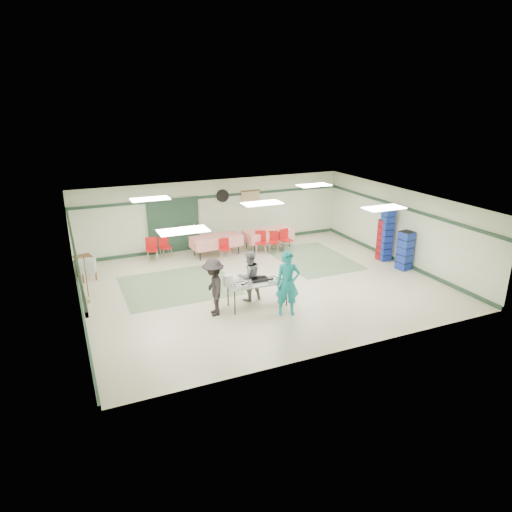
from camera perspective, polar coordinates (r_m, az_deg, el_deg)
name	(u,v)px	position (r m, az deg, el deg)	size (l,w,h in m)	color
floor	(262,284)	(14.79, 0.72, -3.58)	(11.00, 11.00, 0.00)	beige
ceiling	(262,203)	(13.97, 0.77, 6.69)	(11.00, 11.00, 0.00)	white
wall_back	(215,213)	(18.36, -5.09, 5.32)	(11.00, 11.00, 0.00)	beige
wall_front	(343,300)	(10.66, 10.83, -5.38)	(11.00, 11.00, 0.00)	beige
wall_left	(75,270)	(13.16, -21.63, -1.62)	(9.00, 9.00, 0.00)	beige
wall_right	(401,226)	(17.25, 17.66, 3.58)	(9.00, 9.00, 0.00)	beige
trim_back	(215,196)	(18.18, -5.13, 7.44)	(11.00, 0.06, 0.10)	#203A2A
baseboard_back	(217,244)	(18.68, -4.95, 1.46)	(11.00, 0.06, 0.12)	#203A2A
trim_left	(73,245)	(12.95, -21.88, 1.29)	(9.00, 0.06, 0.10)	#203A2A
baseboard_left	(83,313)	(13.65, -20.85, -6.68)	(9.00, 0.06, 0.12)	#203A2A
trim_right	(402,207)	(17.07, 17.81, 5.83)	(9.00, 0.06, 0.10)	#203A2A
baseboard_right	(397,260)	(17.60, 17.16, -0.47)	(9.00, 0.06, 0.12)	#203A2A
green_patch_a	(178,285)	(14.92, -9.69, -3.65)	(3.50, 3.00, 0.01)	gray
green_patch_b	(313,259)	(17.25, 7.15, -0.34)	(2.50, 3.50, 0.01)	gray
double_door_left	(162,227)	(17.83, -11.72, 3.58)	(0.90, 0.06, 2.10)	gray
double_door_right	(186,224)	(18.04, -8.77, 3.93)	(0.90, 0.06, 2.10)	gray
door_frame	(174,226)	(17.91, -10.23, 3.74)	(2.00, 0.03, 2.15)	#203A2A
wall_fan	(223,196)	(18.25, -4.20, 7.51)	(0.50, 0.50, 0.10)	black
scroll_banner	(250,198)	(18.72, -0.69, 7.23)	(0.80, 0.02, 0.60)	tan
serving_table	(257,283)	(13.05, 0.19, -3.38)	(1.86, 0.81, 0.76)	#A9A9A4
sheet_tray_right	(275,279)	(13.15, 2.33, -2.94)	(0.57, 0.43, 0.02)	silver
sheet_tray_mid	(254,279)	(13.14, -0.19, -2.94)	(0.57, 0.43, 0.02)	silver
sheet_tray_left	(241,285)	(12.75, -1.94, -3.68)	(0.56, 0.43, 0.02)	silver
baking_pan	(259,279)	(13.07, 0.39, -2.93)	(0.50, 0.31, 0.08)	black
foam_box_stack	(228,280)	(12.72, -3.55, -3.04)	(0.23, 0.21, 0.31)	white
volunteer_teal	(288,284)	(12.51, 3.98, -3.47)	(0.67, 0.44, 1.83)	teal
volunteer_grey	(249,276)	(13.42, -0.86, -2.49)	(0.74, 0.58, 1.53)	gray
volunteer_dark	(214,287)	(12.55, -5.32, -3.91)	(1.05, 0.61, 1.63)	black
dining_table_a	(268,234)	(18.22, 1.57, 2.74)	(2.03, 1.06, 0.77)	red
dining_table_b	(216,241)	(17.44, -4.99, 1.91)	(1.96, 0.99, 0.77)	red
chair_a	(274,240)	(17.72, 2.21, 2.07)	(0.50, 0.50, 0.84)	red
chair_b	(261,240)	(17.49, 0.60, 2.02)	(0.55, 0.55, 0.92)	red
chair_c	(285,238)	(17.94, 3.67, 2.32)	(0.47, 0.47, 0.87)	red
chair_d	(225,247)	(16.99, -3.93, 1.17)	(0.38, 0.39, 0.80)	red
chair_loose_a	(165,245)	(17.43, -11.36, 1.36)	(0.45, 0.45, 0.82)	red
chair_loose_b	(152,247)	(17.14, -12.92, 1.10)	(0.46, 0.46, 0.89)	red
crate_stack_blue_a	(405,251)	(16.69, 18.13, 0.65)	(0.43, 0.43, 1.38)	navy
crate_stack_red	(384,240)	(17.49, 15.72, 1.96)	(0.39, 0.39, 1.53)	#A2101B
crate_stack_blue_b	(386,235)	(17.35, 16.00, 2.52)	(0.37, 0.37, 1.94)	navy
printer_table	(85,261)	(16.08, -20.64, -0.56)	(0.70, 0.92, 0.74)	brown
office_printer	(87,266)	(14.63, -20.38, -1.16)	(0.48, 0.42, 0.38)	#B0B1AC
broom	(86,278)	(14.24, -20.45, -2.62)	(0.03, 0.03, 1.40)	brown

